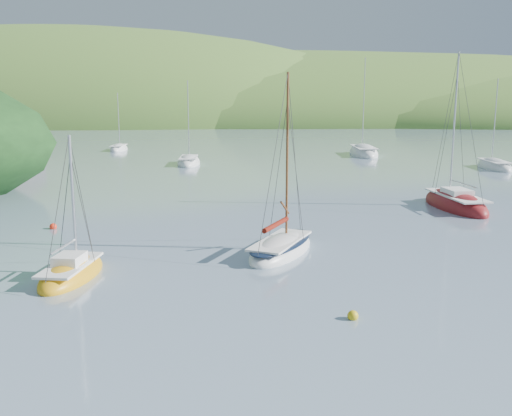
{
  "coord_description": "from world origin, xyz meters",
  "views": [
    {
      "loc": [
        -1.42,
        -19.84,
        7.38
      ],
      "look_at": [
        -1.02,
        8.0,
        1.97
      ],
      "focal_mm": 40.0,
      "sensor_mm": 36.0,
      "label": 1
    }
  ],
  "objects_px": {
    "sloop_red": "(455,205)",
    "distant_sloop_c": "(119,149)",
    "distant_sloop_b": "(364,154)",
    "sailboat_yellow": "(72,274)",
    "distant_sloop_a": "(189,163)",
    "daysailer_white": "(281,249)",
    "distant_sloop_d": "(494,167)"
  },
  "relations": [
    {
      "from": "distant_sloop_b",
      "to": "distant_sloop_c",
      "type": "relative_size",
      "value": 1.55
    },
    {
      "from": "sailboat_yellow",
      "to": "distant_sloop_b",
      "type": "distance_m",
      "value": 55.58
    },
    {
      "from": "distant_sloop_d",
      "to": "distant_sloop_b",
      "type": "bearing_deg",
      "value": 129.8
    },
    {
      "from": "daysailer_white",
      "to": "distant_sloop_d",
      "type": "height_order",
      "value": "distant_sloop_d"
    },
    {
      "from": "distant_sloop_a",
      "to": "distant_sloop_b",
      "type": "xyz_separation_m",
      "value": [
        21.67,
        9.97,
        0.04
      ]
    },
    {
      "from": "daysailer_white",
      "to": "distant_sloop_c",
      "type": "xyz_separation_m",
      "value": [
        -19.9,
        54.56,
        -0.05
      ]
    },
    {
      "from": "daysailer_white",
      "to": "sloop_red",
      "type": "height_order",
      "value": "sloop_red"
    },
    {
      "from": "distant_sloop_b",
      "to": "daysailer_white",
      "type": "bearing_deg",
      "value": -104.62
    },
    {
      "from": "distant_sloop_a",
      "to": "distant_sloop_d",
      "type": "height_order",
      "value": "distant_sloop_d"
    },
    {
      "from": "sailboat_yellow",
      "to": "distant_sloop_c",
      "type": "xyz_separation_m",
      "value": [
        -10.95,
        58.27,
        -0.01
      ]
    },
    {
      "from": "daysailer_white",
      "to": "sailboat_yellow",
      "type": "bearing_deg",
      "value": -133.29
    },
    {
      "from": "distant_sloop_b",
      "to": "distant_sloop_d",
      "type": "bearing_deg",
      "value": -51.21
    },
    {
      "from": "sloop_red",
      "to": "distant_sloop_c",
      "type": "distance_m",
      "value": 54.12
    },
    {
      "from": "daysailer_white",
      "to": "distant_sloop_c",
      "type": "height_order",
      "value": "daysailer_white"
    },
    {
      "from": "distant_sloop_a",
      "to": "distant_sloop_c",
      "type": "distance_m",
      "value": 20.93
    },
    {
      "from": "distant_sloop_a",
      "to": "sailboat_yellow",
      "type": "bearing_deg",
      "value": -92.79
    },
    {
      "from": "sloop_red",
      "to": "distant_sloop_c",
      "type": "height_order",
      "value": "sloop_red"
    },
    {
      "from": "daysailer_white",
      "to": "distant_sloop_b",
      "type": "bearing_deg",
      "value": 98.26
    },
    {
      "from": "sailboat_yellow",
      "to": "distant_sloop_c",
      "type": "relative_size",
      "value": 0.74
    },
    {
      "from": "distant_sloop_a",
      "to": "distant_sloop_b",
      "type": "bearing_deg",
      "value": 22.93
    },
    {
      "from": "sloop_red",
      "to": "distant_sloop_d",
      "type": "relative_size",
      "value": 1.11
    },
    {
      "from": "sloop_red",
      "to": "distant_sloop_b",
      "type": "distance_m",
      "value": 35.97
    },
    {
      "from": "distant_sloop_a",
      "to": "sloop_red",
      "type": "bearing_deg",
      "value": -53.21
    },
    {
      "from": "distant_sloop_b",
      "to": "distant_sloop_d",
      "type": "distance_m",
      "value": 18.04
    },
    {
      "from": "sloop_red",
      "to": "distant_sloop_a",
      "type": "height_order",
      "value": "sloop_red"
    },
    {
      "from": "sloop_red",
      "to": "distant_sloop_c",
      "type": "xyz_separation_m",
      "value": [
        -32.39,
        43.36,
        -0.06
      ]
    },
    {
      "from": "sailboat_yellow",
      "to": "distant_sloop_d",
      "type": "relative_size",
      "value": 0.64
    },
    {
      "from": "daysailer_white",
      "to": "distant_sloop_a",
      "type": "distance_m",
      "value": 38.08
    },
    {
      "from": "distant_sloop_b",
      "to": "distant_sloop_d",
      "type": "height_order",
      "value": "distant_sloop_b"
    },
    {
      "from": "distant_sloop_b",
      "to": "sailboat_yellow",
      "type": "bearing_deg",
      "value": -112.47
    },
    {
      "from": "distant_sloop_c",
      "to": "distant_sloop_d",
      "type": "xyz_separation_m",
      "value": [
        44.33,
        -21.72,
        0.02
      ]
    },
    {
      "from": "distant_sloop_d",
      "to": "distant_sloop_c",
      "type": "bearing_deg",
      "value": 156.19
    }
  ]
}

